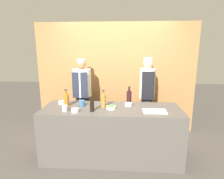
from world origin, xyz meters
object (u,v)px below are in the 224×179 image
at_px(sauce_bowl_white, 75,110).
at_px(cup_blue, 82,103).
at_px(chef_right, 147,95).
at_px(bottle_vinegar, 103,101).
at_px(bottle_wine, 129,97).
at_px(sauce_bowl_purple, 128,104).
at_px(sauce_bowl_yellow, 62,102).
at_px(chef_left, 82,96).
at_px(sauce_bowl_green, 111,107).
at_px(cup_steel, 65,108).
at_px(cutting_board, 155,111).
at_px(bottle_soy, 92,106).
at_px(bottle_amber, 66,100).

distance_m(sauce_bowl_white, cup_blue, 0.31).
relative_size(cup_blue, chef_right, 0.06).
xyz_separation_m(bottle_vinegar, bottle_wine, (0.43, 0.28, 0.00)).
distance_m(sauce_bowl_purple, sauce_bowl_yellow, 1.18).
bearing_deg(sauce_bowl_white, chef_right, 40.26).
distance_m(chef_left, chef_right, 1.33).
bearing_deg(sauce_bowl_green, bottle_vinegar, 152.45).
relative_size(bottle_wine, cup_blue, 3.03).
bearing_deg(chef_right, sauce_bowl_white, -139.74).
bearing_deg(chef_right, sauce_bowl_green, -128.64).
relative_size(sauce_bowl_yellow, bottle_wine, 0.38).
height_order(sauce_bowl_yellow, cup_steel, cup_steel).
bearing_deg(cutting_board, bottle_wine, 131.77).
relative_size(cutting_board, bottle_soy, 1.57).
xyz_separation_m(sauce_bowl_white, cup_blue, (0.04, 0.31, 0.02)).
bearing_deg(cup_blue, sauce_bowl_purple, 6.14).
height_order(bottle_soy, bottle_amber, bottle_amber).
distance_m(cutting_board, bottle_wine, 0.60).
height_order(sauce_bowl_white, chef_right, chef_right).
bearing_deg(sauce_bowl_white, bottle_amber, 127.28).
bearing_deg(sauce_bowl_yellow, sauce_bowl_purple, -0.73).
bearing_deg(bottle_soy, bottle_amber, 153.07).
xyz_separation_m(bottle_soy, cup_blue, (-0.22, 0.25, -0.04)).
relative_size(sauce_bowl_yellow, cup_blue, 1.15).
xyz_separation_m(cup_steel, chef_left, (0.05, 1.00, -0.06)).
height_order(bottle_soy, cup_blue, bottle_soy).
relative_size(sauce_bowl_white, cup_steel, 1.22).
bearing_deg(bottle_vinegar, cup_blue, 172.88).
bearing_deg(cup_blue, bottle_amber, -179.19).
relative_size(bottle_soy, chef_right, 0.14).
bearing_deg(chef_right, cup_blue, -148.45).
xyz_separation_m(sauce_bowl_white, bottle_vinegar, (0.41, 0.26, 0.09)).
bearing_deg(sauce_bowl_white, sauce_bowl_green, 19.31).
height_order(sauce_bowl_green, bottle_soy, bottle_soy).
distance_m(bottle_soy, bottle_wine, 0.76).
relative_size(sauce_bowl_purple, sauce_bowl_yellow, 1.10).
xyz_separation_m(sauce_bowl_yellow, cup_steel, (0.18, -0.38, 0.02)).
bearing_deg(chef_left, cutting_board, -34.44).
bearing_deg(cutting_board, bottle_amber, 172.09).
bearing_deg(bottle_wine, bottle_amber, -167.62).
relative_size(bottle_vinegar, cup_blue, 2.94).
bearing_deg(bottle_amber, chef_right, 26.70).
bearing_deg(sauce_bowl_green, chef_right, 51.36).
distance_m(bottle_soy, bottle_vinegar, 0.26).
height_order(sauce_bowl_purple, sauce_bowl_yellow, sauce_bowl_yellow).
bearing_deg(cup_steel, bottle_amber, 102.57).
xyz_separation_m(bottle_wine, chef_left, (-0.96, 0.49, -0.13)).
bearing_deg(sauce_bowl_yellow, bottle_vinegar, -10.96).
height_order(sauce_bowl_purple, cutting_board, sauce_bowl_purple).
height_order(sauce_bowl_purple, cup_steel, cup_steel).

